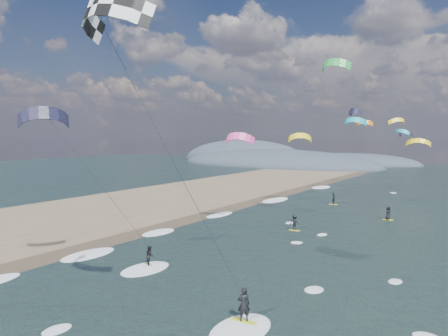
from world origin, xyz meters
The scene contains 9 objects.
ground centered at (0.00, 0.00, 0.00)m, with size 260.00×260.00×0.00m, color black.
sand_strip centered at (-24.00, 10.00, 0.00)m, with size 26.00×240.00×0.00m, color brown.
wet_sand_strip centered at (-12.00, 10.00, 0.00)m, with size 3.00×240.00×0.00m, color #382D23.
coastal_hills centered at (-44.84, 107.86, 0.00)m, with size 80.00×41.00×15.00m.
kitesurfer_near_a centered at (3.52, -2.98, 12.34)m, with size 7.93×8.77×16.11m.
kitesurfer_near_b centered at (-6.23, 2.46, 7.31)m, with size 6.57×9.00×12.27m.
far_kitesurfers centered at (1.75, 29.94, 0.80)m, with size 9.78×18.32×1.64m.
bg_kite_field centered at (-1.09, 56.73, 11.26)m, with size 14.54×70.31×9.76m.
shoreline_surf centered at (-10.80, 14.75, 0.00)m, with size 2.40×79.40×0.11m.
Camera 1 is at (17.80, -16.92, 9.78)m, focal length 35.00 mm.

